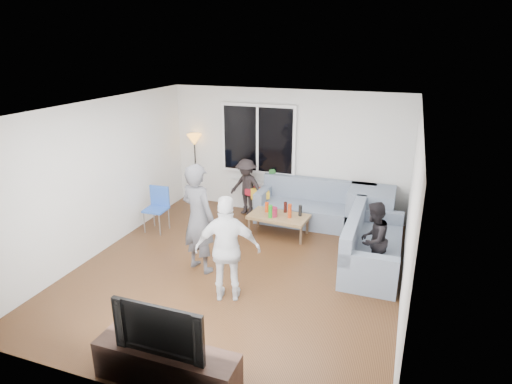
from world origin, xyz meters
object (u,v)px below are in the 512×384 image
at_px(floor_lamp, 196,169).
at_px(player_right, 228,249).
at_px(coffee_table, 278,225).
at_px(spectator_right, 373,240).
at_px(sofa_back_section, 314,204).
at_px(side_chair, 156,210).
at_px(spectator_back, 246,187).
at_px(player_left, 198,218).
at_px(sofa_right_section, 374,241).
at_px(television, 163,325).
at_px(tv_console, 167,366).

relative_size(floor_lamp, player_right, 1.01).
distance_m(coffee_table, spectator_right, 2.06).
distance_m(sofa_back_section, floor_lamp, 2.83).
height_order(side_chair, floor_lamp, floor_lamp).
bearing_deg(spectator_right, spectator_back, -102.49).
relative_size(sofa_back_section, player_left, 1.30).
bearing_deg(player_right, player_left, -56.67).
xyz_separation_m(player_right, spectator_back, (-0.90, 3.08, -0.17)).
height_order(coffee_table, spectator_back, spectator_back).
height_order(side_chair, spectator_right, spectator_right).
height_order(sofa_right_section, coffee_table, sofa_right_section).
height_order(sofa_back_section, floor_lamp, floor_lamp).
xyz_separation_m(side_chair, player_left, (1.47, -1.06, 0.45)).
relative_size(coffee_table, side_chair, 1.28).
distance_m(sofa_right_section, player_right, 2.53).
height_order(sofa_back_section, player_right, player_right).
xyz_separation_m(spectator_right, spectator_back, (-2.75, 1.73, -0.01)).
distance_m(coffee_table, side_chair, 2.37).
relative_size(sofa_right_section, television, 1.95).
bearing_deg(spectator_back, floor_lamp, -176.11).
bearing_deg(sofa_right_section, player_left, 112.47).
height_order(spectator_right, spectator_back, spectator_right).
bearing_deg(television, spectator_back, 100.91).
relative_size(sofa_back_section, television, 2.24).
bearing_deg(coffee_table, tv_console, -90.39).
bearing_deg(television, side_chair, 123.50).
height_order(sofa_back_section, spectator_right, spectator_right).
bearing_deg(sofa_right_section, coffee_table, 71.79).
distance_m(spectator_right, television, 3.57).
xyz_separation_m(sofa_right_section, spectator_back, (-2.75, 1.38, 0.18)).
bearing_deg(spectator_back, television, -63.04).
bearing_deg(sofa_back_section, television, -96.43).
relative_size(sofa_right_section, coffee_table, 1.82).
height_order(sofa_right_section, spectator_right, spectator_right).
height_order(spectator_right, television, spectator_right).
distance_m(side_chair, spectator_back, 1.94).
bearing_deg(player_right, sofa_back_section, -117.97).
bearing_deg(tv_console, coffee_table, 89.61).
height_order(coffee_table, spectator_right, spectator_right).
distance_m(sofa_right_section, player_left, 2.85).
height_order(player_left, spectator_back, player_left).
relative_size(side_chair, spectator_right, 0.71).
height_order(sofa_right_section, side_chair, side_chair).
distance_m(sofa_back_section, side_chair, 3.11).
distance_m(sofa_back_section, tv_console, 4.80).
distance_m(side_chair, tv_console, 4.08).
bearing_deg(floor_lamp, television, -66.14).
distance_m(spectator_back, television, 4.89).
distance_m(side_chair, player_right, 2.81).
relative_size(sofa_back_section, side_chair, 2.67).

